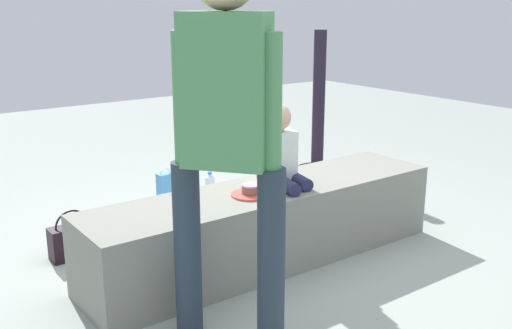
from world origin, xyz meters
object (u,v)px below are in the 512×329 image
object	(u,v)px
child_seated	(280,150)
cake_plate	(251,192)
handbag_black_leather	(73,241)
adult_standing	(227,116)
gift_bag	(172,195)
party_cup_red	(206,213)
water_bottle_near_gift	(210,185)

from	to	relation	value
child_seated	cake_plate	bearing A→B (deg)	-168.05
cake_plate	handbag_black_leather	xyz separation A→B (m)	(-0.75, 0.78, -0.37)
adult_standing	cake_plate	bearing A→B (deg)	46.34
adult_standing	gift_bag	bearing A→B (deg)	70.47
cake_plate	gift_bag	distance (m)	1.08
adult_standing	handbag_black_leather	xyz separation A→B (m)	(-0.26, 1.31, -0.93)
party_cup_red	water_bottle_near_gift	bearing A→B (deg)	54.80
child_seated	party_cup_red	size ratio (longest dim) A/B	4.93
cake_plate	child_seated	bearing A→B (deg)	11.95
gift_bag	party_cup_red	bearing A→B (deg)	-45.01
gift_bag	handbag_black_leather	world-z (taller)	gift_bag
child_seated	handbag_black_leather	distance (m)	1.36
cake_plate	handbag_black_leather	size ratio (longest dim) A/B	0.75
water_bottle_near_gift	handbag_black_leather	world-z (taller)	handbag_black_leather
gift_bag	party_cup_red	distance (m)	0.28
party_cup_red	adult_standing	bearing A→B (deg)	-117.74
adult_standing	gift_bag	distance (m)	1.86
handbag_black_leather	adult_standing	bearing A→B (deg)	-78.91
cake_plate	water_bottle_near_gift	distance (m)	1.46
cake_plate	party_cup_red	xyz separation A→B (m)	(0.23, 0.86, -0.43)
handbag_black_leather	party_cup_red	bearing A→B (deg)	4.38
gift_bag	water_bottle_near_gift	bearing A→B (deg)	28.93
gift_bag	handbag_black_leather	size ratio (longest dim) A/B	1.25
gift_bag	child_seated	bearing A→B (deg)	-79.06
child_seated	cake_plate	world-z (taller)	child_seated
child_seated	adult_standing	size ratio (longest dim) A/B	0.28
adult_standing	water_bottle_near_gift	xyz separation A→B (m)	(1.04, 1.83, -0.95)
child_seated	water_bottle_near_gift	size ratio (longest dim) A/B	2.50
child_seated	gift_bag	size ratio (longest dim) A/B	1.29
handbag_black_leather	water_bottle_near_gift	bearing A→B (deg)	21.85
adult_standing	handbag_black_leather	world-z (taller)	adult_standing
child_seated	handbag_black_leather	world-z (taller)	child_seated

